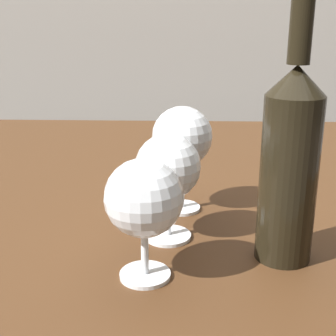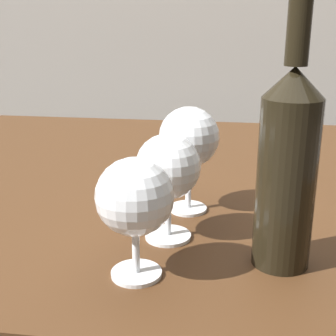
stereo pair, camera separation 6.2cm
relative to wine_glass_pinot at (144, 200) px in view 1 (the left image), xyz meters
The scene contains 5 objects.
dining_table 0.40m from the wine_glass_pinot, 94.99° to the left, with size 1.11×0.96×0.70m.
wine_glass_pinot is the anchor object (origin of this frame).
wine_glass_rose 0.11m from the wine_glass_pinot, 76.95° to the left, with size 0.09×0.09×0.15m.
wine_glass_port 0.21m from the wine_glass_pinot, 78.20° to the left, with size 0.09×0.09×0.16m.
wine_bottle 0.18m from the wine_glass_pinot, 17.46° to the left, with size 0.07×0.07×0.33m.
Camera 1 is at (0.07, -0.85, 1.00)m, focal length 50.49 mm.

